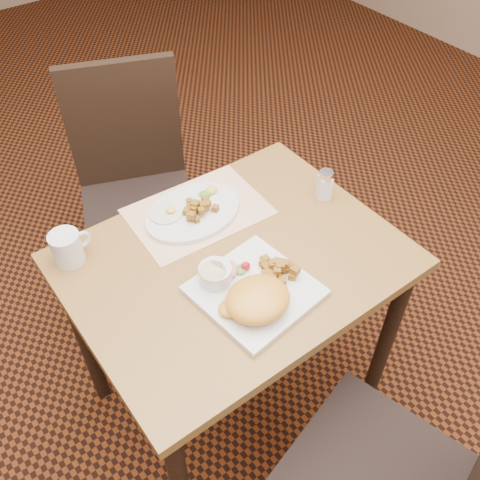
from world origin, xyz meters
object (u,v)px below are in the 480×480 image
(table, at_px, (235,283))
(plate_square, at_px, (255,291))
(chair_far, at_px, (135,180))
(coffee_mug, at_px, (68,247))
(plate_oval, at_px, (193,213))
(salt_shaker, at_px, (325,185))

(table, bearing_deg, plate_square, -103.28)
(table, xyz_separation_m, plate_square, (-0.03, -0.13, 0.12))
(chair_far, height_order, coffee_mug, chair_far)
(plate_oval, height_order, salt_shaker, salt_shaker)
(plate_square, relative_size, plate_oval, 0.92)
(chair_far, xyz_separation_m, plate_oval, (-0.04, -0.50, 0.22))
(plate_square, relative_size, salt_shaker, 2.80)
(table, bearing_deg, chair_far, 86.42)
(chair_far, xyz_separation_m, plate_square, (-0.08, -0.85, 0.22))
(chair_far, bearing_deg, plate_square, 106.41)
(table, relative_size, salt_shaker, 9.00)
(plate_square, xyz_separation_m, plate_oval, (0.03, 0.35, 0.00))
(chair_far, relative_size, coffee_mug, 8.46)
(table, height_order, plate_oval, plate_oval)
(plate_oval, height_order, coffee_mug, coffee_mug)
(table, relative_size, plate_oval, 2.96)
(table, height_order, coffee_mug, coffee_mug)
(table, relative_size, chair_far, 0.93)
(salt_shaker, bearing_deg, plate_square, -156.81)
(chair_far, xyz_separation_m, salt_shaker, (0.33, -0.67, 0.26))
(table, xyz_separation_m, chair_far, (0.04, 0.71, -0.10))
(salt_shaker, bearing_deg, coffee_mug, 163.07)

